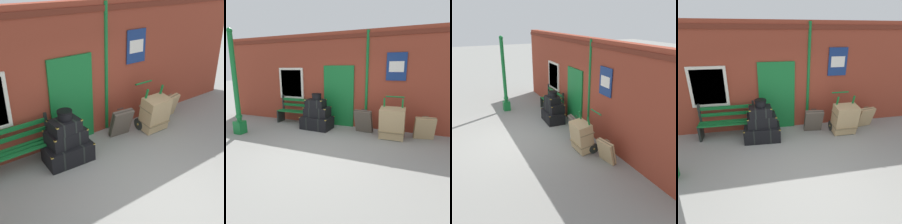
# 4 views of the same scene
# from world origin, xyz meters

# --- Properties ---
(ground_plane) EXTENTS (60.00, 60.00, 0.00)m
(ground_plane) POSITION_xyz_m (0.00, 0.00, 0.00)
(ground_plane) COLOR gray
(brick_facade) EXTENTS (10.40, 0.35, 3.20)m
(brick_facade) POSITION_xyz_m (-0.02, 2.60, 1.60)
(brick_facade) COLOR brown
(brick_facade) RESTS_ON ground
(lamp_post) EXTENTS (0.28, 0.28, 3.12)m
(lamp_post) POSITION_xyz_m (-2.90, 0.44, 1.19)
(lamp_post) COLOR #146B2D
(lamp_post) RESTS_ON ground
(platform_bench) EXTENTS (1.60, 0.43, 1.01)m
(platform_bench) POSITION_xyz_m (-1.87, 2.16, 0.44)
(platform_bench) COLOR #146B2D
(platform_bench) RESTS_ON ground
(steamer_trunk_base) EXTENTS (1.04, 0.70, 0.43)m
(steamer_trunk_base) POSITION_xyz_m (-0.89, 1.77, 0.21)
(steamer_trunk_base) COLOR black
(steamer_trunk_base) RESTS_ON ground
(steamer_trunk_middle) EXTENTS (0.83, 0.57, 0.33)m
(steamer_trunk_middle) POSITION_xyz_m (-0.89, 1.81, 0.58)
(steamer_trunk_middle) COLOR black
(steamer_trunk_middle) RESTS_ON steamer_trunk_base
(steamer_trunk_top) EXTENTS (0.63, 0.48, 0.27)m
(steamer_trunk_top) POSITION_xyz_m (-0.92, 1.76, 0.87)
(steamer_trunk_top) COLOR black
(steamer_trunk_top) RESTS_ON steamer_trunk_middle
(round_hatbox) EXTENTS (0.32, 0.32, 0.20)m
(round_hatbox) POSITION_xyz_m (-0.89, 1.79, 1.11)
(round_hatbox) COLOR black
(round_hatbox) RESTS_ON steamer_trunk_top
(porters_trolley) EXTENTS (0.71, 0.65, 1.19)m
(porters_trolley) POSITION_xyz_m (1.57, 1.83, 0.27)
(porters_trolley) COLOR black
(porters_trolley) RESTS_ON ground
(large_brown_trunk) EXTENTS (0.70, 0.55, 0.93)m
(large_brown_trunk) POSITION_xyz_m (1.57, 1.65, 0.47)
(large_brown_trunk) COLOR tan
(large_brown_trunk) RESTS_ON ground
(suitcase_charcoal) EXTENTS (0.58, 0.43, 0.75)m
(suitcase_charcoal) POSITION_xyz_m (0.68, 1.91, 0.37)
(suitcase_charcoal) COLOR #51473D
(suitcase_charcoal) RESTS_ON ground
(suitcase_oxblood) EXTENTS (0.59, 0.39, 0.68)m
(suitcase_oxblood) POSITION_xyz_m (2.44, 1.95, 0.33)
(suitcase_oxblood) COLOR tan
(suitcase_oxblood) RESTS_ON ground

